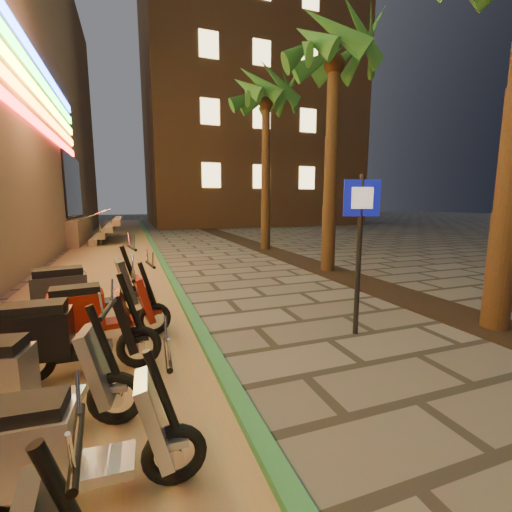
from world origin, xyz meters
name	(u,v)px	position (x,y,z in m)	size (l,w,h in m)	color
ground	(416,486)	(0.00, 0.00, 0.00)	(120.00, 120.00, 0.00)	#474442
parking_strip	(107,266)	(-2.60, 10.00, 0.01)	(3.40, 60.00, 0.01)	#8C7251
green_curb	(162,261)	(-0.90, 10.00, 0.05)	(0.18, 60.00, 0.10)	#2A7142
planting_strip	(372,285)	(3.60, 5.00, 0.01)	(1.20, 40.00, 0.02)	black
apartment_block	(242,93)	(9.00, 32.00, 12.50)	(18.00, 16.06, 25.00)	brown
palm_c	(334,63)	(3.60, 7.00, 5.73)	(2.97, 3.02, 6.91)	#472D19
palm_d	(266,104)	(3.60, 12.00, 5.94)	(2.97, 3.02, 7.16)	#472D19
pedestrian_sign	(360,233)	(1.35, 2.56, 1.55)	(0.50, 0.21, 2.40)	black
scooter_5	(61,447)	(-2.30, 0.65, 0.45)	(1.47, 0.52, 1.04)	black
scooter_6	(19,382)	(-2.77, 1.59, 0.49)	(1.62, 0.66, 1.14)	black
scooter_7	(62,336)	(-2.60, 2.55, 0.52)	(1.69, 0.59, 1.20)	black
scooter_8	(97,311)	(-2.32, 3.44, 0.50)	(1.63, 0.65, 1.15)	black
scooter_9	(80,292)	(-2.65, 4.39, 0.56)	(1.83, 0.79, 1.28)	black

